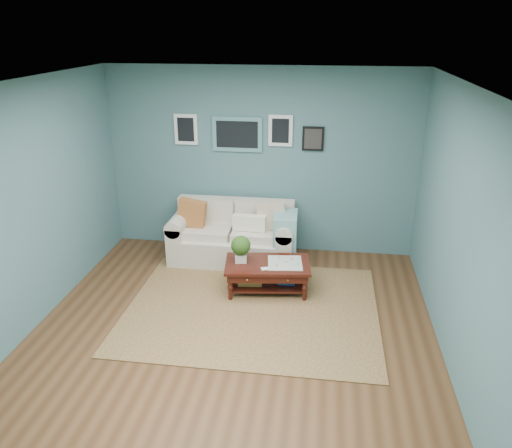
# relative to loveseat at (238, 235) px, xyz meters

# --- Properties ---
(room_shell) EXTENTS (5.00, 5.02, 2.70)m
(room_shell) POSITION_rel_loveseat_xyz_m (0.25, -1.97, 0.98)
(room_shell) COLOR brown
(room_shell) RESTS_ON ground
(area_rug) EXTENTS (3.00, 2.40, 0.01)m
(area_rug) POSITION_rel_loveseat_xyz_m (0.40, -1.34, -0.37)
(area_rug) COLOR brown
(area_rug) RESTS_ON ground
(loveseat) EXTENTS (1.82, 0.82, 0.93)m
(loveseat) POSITION_rel_loveseat_xyz_m (0.00, 0.00, 0.00)
(loveseat) COLOR beige
(loveseat) RESTS_ON ground
(coffee_table) EXTENTS (1.14, 0.75, 0.75)m
(coffee_table) POSITION_rel_loveseat_xyz_m (0.47, -0.88, -0.05)
(coffee_table) COLOR black
(coffee_table) RESTS_ON ground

